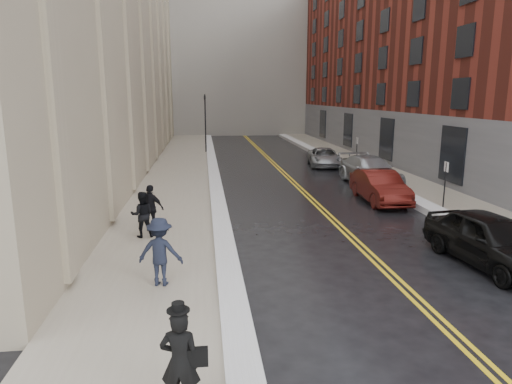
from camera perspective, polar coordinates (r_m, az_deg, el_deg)
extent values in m
plane|color=black|center=(12.43, 7.38, -12.45)|extent=(160.00, 160.00, 0.00)
cube|color=gray|center=(27.48, -9.97, 1.24)|extent=(4.00, 64.00, 0.15)
cube|color=gray|center=(29.87, 16.85, 1.76)|extent=(3.00, 64.00, 0.15)
cube|color=gold|center=(27.93, 4.27, 1.41)|extent=(0.12, 64.00, 0.01)
cube|color=gold|center=(27.98, 4.75, 1.42)|extent=(0.12, 64.00, 0.01)
cube|color=white|center=(27.42, -5.17, 1.47)|extent=(0.70, 60.80, 0.26)
cube|color=white|center=(29.18, 13.52, 1.86)|extent=(0.85, 60.80, 0.30)
cube|color=maroon|center=(39.77, 25.29, 16.50)|extent=(14.00, 50.00, 18.00)
cylinder|color=black|center=(41.04, -6.34, 8.41)|extent=(0.12, 0.12, 5.20)
imported|color=black|center=(40.96, -6.41, 11.20)|extent=(0.18, 0.15, 0.90)
cylinder|color=black|center=(22.16, 22.51, 0.62)|extent=(0.06, 0.06, 2.20)
cube|color=white|center=(22.01, 22.70, 2.92)|extent=(0.02, 0.35, 0.45)
cylinder|color=black|center=(33.01, 12.46, 4.73)|extent=(0.06, 0.06, 2.20)
cube|color=white|center=(32.92, 12.53, 6.28)|extent=(0.02, 0.35, 0.45)
imported|color=black|center=(15.66, 27.30, -5.33)|extent=(2.45, 5.00, 1.64)
imported|color=#4C110D|center=(23.02, 15.19, 0.68)|extent=(1.69, 4.69, 1.54)
imported|color=#9FA2A6|center=(27.44, 14.05, 2.60)|extent=(2.66, 5.73, 1.62)
imported|color=#94989C|center=(34.09, 8.51, 4.34)|extent=(2.79, 4.96, 1.31)
imported|color=black|center=(7.72, -9.46, -20.25)|extent=(0.70, 0.51, 1.75)
imported|color=black|center=(16.70, -14.05, -2.74)|extent=(0.88, 0.72, 1.65)
imported|color=black|center=(12.42, -11.89, -7.31)|extent=(1.30, 0.89, 1.84)
imported|color=black|center=(17.39, -12.99, -1.95)|extent=(1.10, 0.80, 1.74)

